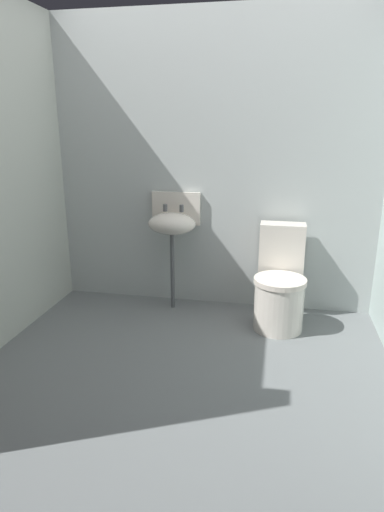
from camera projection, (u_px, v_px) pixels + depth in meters
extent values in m
cube|color=slate|center=(183.00, 377.00, 2.89)|extent=(3.11, 2.80, 0.08)
cube|color=#B0B7B5|center=(214.00, 165.00, 3.69)|extent=(3.11, 0.10, 2.42)
cylinder|color=silver|center=(279.00, 306.00, 3.42)|extent=(0.38, 0.38, 0.38)
cylinder|color=silver|center=(280.00, 281.00, 3.36)|extent=(0.40, 0.40, 0.04)
cube|color=silver|center=(282.00, 248.00, 3.59)|extent=(0.36, 0.18, 0.40)
cylinder|color=#505255|center=(172.00, 271.00, 3.78)|extent=(0.04, 0.04, 0.66)
ellipsoid|color=silver|center=(172.00, 224.00, 3.66)|extent=(0.40, 0.32, 0.18)
cube|color=silver|center=(176.00, 208.00, 3.79)|extent=(0.42, 0.04, 0.28)
cylinder|color=#505255|center=(165.00, 208.00, 3.69)|extent=(0.04, 0.04, 0.06)
cylinder|color=#505255|center=(182.00, 208.00, 3.67)|extent=(0.04, 0.04, 0.06)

